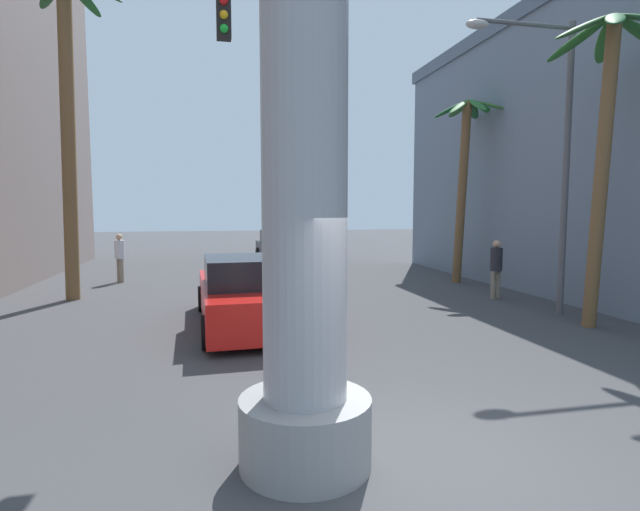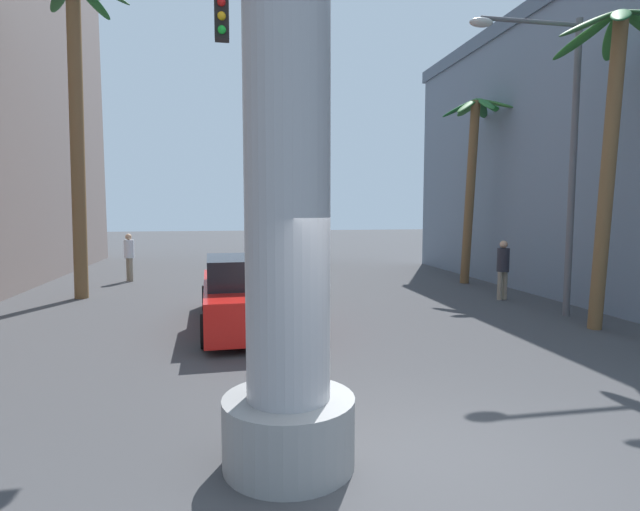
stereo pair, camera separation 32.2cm
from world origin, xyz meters
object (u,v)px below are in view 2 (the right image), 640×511
street_lamp (557,137)px  palm_tree_near_right (612,115)px  car_far (290,247)px  car_lead (248,294)px  pedestrian_mid_right (503,265)px  palm_tree_mid_left (75,104)px  pedestrian_far_left (129,254)px  traffic_light_mast (42,93)px  palm_tree_mid_right (473,160)px

street_lamp → palm_tree_near_right: street_lamp is taller
street_lamp → car_far: (-4.61, 13.31, -3.53)m
car_lead → car_far: 13.15m
pedestrian_mid_right → street_lamp: bearing=-92.3°
car_far → palm_tree_mid_left: bearing=-129.8°
car_far → pedestrian_far_left: bearing=-140.9°
palm_tree_mid_left → palm_tree_near_right: size_ratio=1.37×
traffic_light_mast → pedestrian_mid_right: traffic_light_mast is taller
pedestrian_mid_right → pedestrian_far_left: pedestrian_far_left is taller
traffic_light_mast → palm_tree_near_right: size_ratio=0.95×
palm_tree_mid_left → pedestrian_far_left: (0.68, 3.31, -4.54)m
street_lamp → traffic_light_mast: bearing=-170.3°
car_lead → street_lamp: bearing=-3.3°
traffic_light_mast → car_lead: traffic_light_mast is taller
palm_tree_mid_right → pedestrian_far_left: size_ratio=3.71×
street_lamp → pedestrian_far_left: 14.08m
pedestrian_mid_right → traffic_light_mast: bearing=-159.0°
traffic_light_mast → pedestrian_mid_right: (10.58, 4.06, -3.44)m
street_lamp → palm_tree_near_right: 1.45m
street_lamp → palm_tree_mid_left: bearing=158.0°
car_lead → pedestrian_mid_right: 7.51m
traffic_light_mast → pedestrian_far_left: 10.45m
street_lamp → palm_tree_mid_right: bearing=83.0°
palm_tree_mid_left → palm_tree_near_right: bearing=-27.2°
palm_tree_near_right → pedestrian_far_left: 15.17m
pedestrian_far_left → palm_tree_near_right: bearing=-39.9°
pedestrian_far_left → traffic_light_mast: bearing=-86.6°
car_far → palm_tree_mid_left: (-7.14, -8.57, 4.80)m
palm_tree_mid_left → pedestrian_far_left: 5.66m
street_lamp → car_far: bearing=109.1°
car_far → traffic_light_mast: bearing=-111.2°
palm_tree_mid_left → pedestrian_mid_right: (11.84, -2.49, -4.55)m
car_lead → pedestrian_far_left: bearing=117.0°
car_far → pedestrian_mid_right: bearing=-67.0°
street_lamp → pedestrian_mid_right: 3.98m
palm_tree_mid_left → pedestrian_mid_right: size_ratio=5.37×
car_lead → palm_tree_mid_left: 7.93m
traffic_light_mast → car_lead: 5.45m
palm_tree_near_right → palm_tree_mid_right: bearing=86.5°
traffic_light_mast → pedestrian_far_left: (-0.58, 9.86, -3.42)m
street_lamp → pedestrian_far_left: street_lamp is taller
car_lead → palm_tree_mid_left: (-4.57, 4.33, 4.83)m
street_lamp → traffic_light_mast: 10.64m
street_lamp → pedestrian_mid_right: bearing=87.7°
palm_tree_mid_right → pedestrian_far_left: 12.48m
pedestrian_mid_right → palm_tree_mid_right: bearing=79.5°
palm_tree_mid_right → palm_tree_near_right: bearing=-93.5°
palm_tree_mid_left → pedestrian_mid_right: 12.93m
palm_tree_near_right → street_lamp: bearing=99.8°
palm_tree_mid_left → car_lead: bearing=-43.4°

